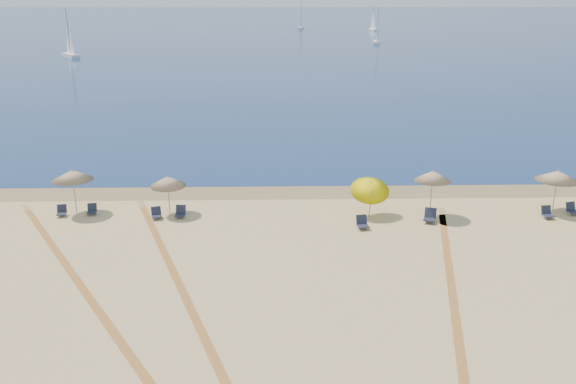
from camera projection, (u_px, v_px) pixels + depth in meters
name	position (u px, v px, depth m)	size (l,w,h in m)	color
ocean	(275.00, 22.00, 227.83)	(500.00, 500.00, 0.00)	#0C2151
wet_sand	(286.00, 191.00, 37.21)	(500.00, 500.00, 0.00)	olive
umbrella_1	(72.00, 175.00, 32.91)	(2.19, 2.19, 2.54)	gray
umbrella_2	(168.00, 181.00, 32.90)	(1.91, 1.93, 2.23)	gray
umbrella_3	(370.00, 187.00, 32.59)	(2.10, 2.13, 2.43)	gray
umbrella_4	(433.00, 176.00, 32.36)	(1.96, 1.96, 2.66)	gray
umbrella_5	(558.00, 176.00, 33.14)	(2.31, 2.31, 2.44)	gray
chair_2	(62.00, 211.00, 33.13)	(0.59, 0.66, 0.61)	black
chair_3	(92.00, 210.00, 33.36)	(0.56, 0.63, 0.60)	black
chair_4	(156.00, 214.00, 32.75)	(0.67, 0.73, 0.63)	black
chair_5	(180.00, 212.00, 32.93)	(0.57, 0.66, 0.65)	black
chair_6	(362.00, 223.00, 31.40)	(0.66, 0.74, 0.68)	black
chair_7	(430.00, 216.00, 32.23)	(0.82, 0.89, 0.74)	black
chair_8	(547.00, 213.00, 32.84)	(0.62, 0.70, 0.66)	black
chair_9	(572.00, 209.00, 33.39)	(0.67, 0.74, 0.66)	black
sailboat_0	(70.00, 42.00, 109.87)	(4.52, 5.59, 8.62)	white
sailboat_1	(301.00, 21.00, 188.26)	(2.11, 5.57, 8.10)	white
sailboat_2	(373.00, 23.00, 180.98)	(2.44, 4.97, 7.17)	white
sailboat_3	(377.00, 33.00, 137.65)	(2.37, 5.50, 7.95)	white
tire_tracks	(245.00, 327.00, 22.29)	(49.40, 39.79, 0.00)	tan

